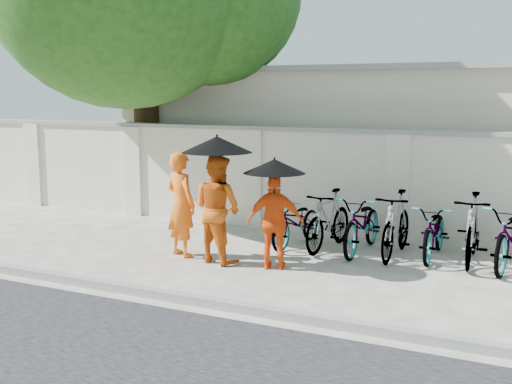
% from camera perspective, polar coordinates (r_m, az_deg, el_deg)
% --- Properties ---
extents(ground, '(80.00, 80.00, 0.00)m').
position_cam_1_polar(ground, '(10.25, -2.92, -6.78)').
color(ground, beige).
extents(kerb, '(40.00, 0.16, 0.12)m').
position_cam_1_polar(kerb, '(8.85, -8.31, -9.01)').
color(kerb, gray).
rests_on(kerb, ground).
extents(compound_wall, '(20.00, 0.30, 2.00)m').
position_cam_1_polar(compound_wall, '(12.55, 8.18, 0.70)').
color(compound_wall, silver).
rests_on(compound_wall, ground).
extents(building_behind, '(14.00, 6.00, 3.20)m').
position_cam_1_polar(building_behind, '(15.92, 15.91, 4.34)').
color(building_behind, beige).
rests_on(building_behind, ground).
extents(monk_left, '(0.76, 0.63, 1.78)m').
position_cam_1_polar(monk_left, '(10.89, -6.68, -1.11)').
color(monk_left, orange).
rests_on(monk_left, ground).
extents(monk_center, '(1.01, 0.88, 1.78)m').
position_cam_1_polar(monk_center, '(10.46, -3.46, -1.47)').
color(monk_center, '#CD5810').
rests_on(monk_center, ground).
extents(parasol_center, '(1.14, 1.14, 1.07)m').
position_cam_1_polar(parasol_center, '(10.23, -3.49, 4.25)').
color(parasol_center, black).
rests_on(parasol_center, ground).
extents(monk_right, '(0.95, 0.61, 1.51)m').
position_cam_1_polar(monk_right, '(10.05, 1.71, -2.68)').
color(monk_right, '#F74E0F').
rests_on(monk_right, ground).
extents(parasol_right, '(0.96, 0.96, 0.90)m').
position_cam_1_polar(parasol_right, '(9.83, 1.65, 2.30)').
color(parasol_right, black).
rests_on(parasol_right, ground).
extents(bike_0, '(0.77, 1.75, 0.89)m').
position_cam_1_polar(bike_0, '(11.62, 3.66, -2.66)').
color(bike_0, gray).
rests_on(bike_0, ground).
extents(bike_1, '(0.66, 1.80, 1.06)m').
position_cam_1_polar(bike_1, '(11.39, 6.46, -2.49)').
color(bike_1, gray).
rests_on(bike_1, ground).
extents(bike_2, '(0.69, 1.94, 1.01)m').
position_cam_1_polar(bike_2, '(11.27, 9.46, -2.80)').
color(bike_2, gray).
rests_on(bike_2, ground).
extents(bike_3, '(0.55, 1.87, 1.12)m').
position_cam_1_polar(bike_3, '(11.03, 12.35, -2.86)').
color(bike_3, gray).
rests_on(bike_3, ground).
extents(bike_4, '(0.66, 1.78, 0.93)m').
position_cam_1_polar(bike_4, '(11.15, 15.63, -3.37)').
color(bike_4, gray).
rests_on(bike_4, ground).
extents(bike_5, '(0.64, 1.92, 1.14)m').
position_cam_1_polar(bike_5, '(10.97, 18.68, -3.15)').
color(bike_5, gray).
rests_on(bike_5, ground).
extents(bike_6, '(0.91, 2.05, 1.04)m').
position_cam_1_polar(bike_6, '(10.89, 21.80, -3.67)').
color(bike_6, gray).
rests_on(bike_6, ground).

